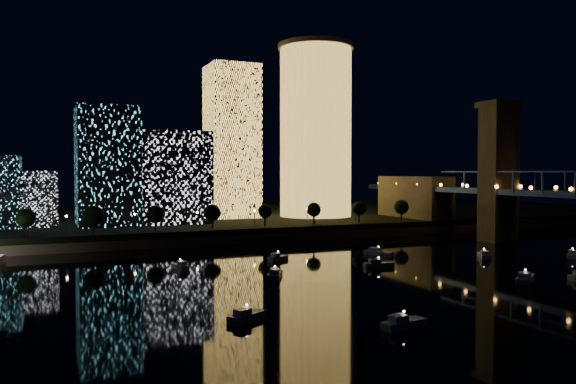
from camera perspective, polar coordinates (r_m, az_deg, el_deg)
name	(u,v)px	position (r m, az deg, el deg)	size (l,w,h in m)	color
ground	(441,279)	(136.37, 15.25, -8.53)	(520.00, 520.00, 0.00)	black
far_bank	(232,217)	(278.60, -5.71, -2.59)	(420.00, 160.00, 5.00)	black
seawall	(296,236)	(206.00, 0.86, -4.48)	(420.00, 6.00, 3.00)	#6B5E4C
tower_cylindrical	(316,131)	(254.58, 2.83, 6.26)	(34.00, 34.00, 77.07)	#FFC051
tower_rectangular	(232,142)	(249.20, -5.72, 5.11)	(20.94, 20.94, 66.62)	#FFC051
midrise_blocks	(107,177)	(224.06, -17.87, 1.45)	(85.98, 28.61, 44.02)	white
motorboats	(406,270)	(141.79, 11.85, -7.76)	(117.85, 75.35, 2.78)	silver
esplanade_trees	(192,213)	(198.79, -9.75, -2.15)	(166.20, 6.97, 8.99)	black
street_lamps	(197,216)	(205.52, -9.22, -2.41)	(132.70, 0.70, 5.65)	black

